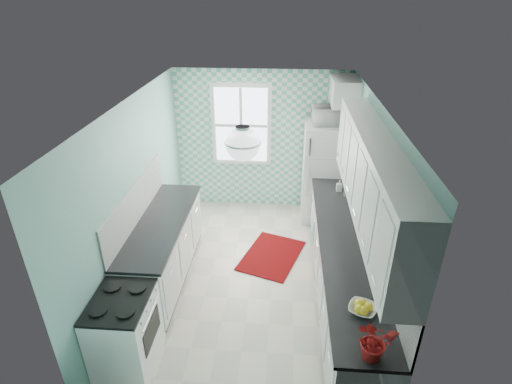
# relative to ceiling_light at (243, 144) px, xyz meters

# --- Properties ---
(floor) EXTENTS (3.00, 4.40, 0.02)m
(floor) POSITION_rel_ceiling_light_xyz_m (0.00, 0.80, -2.33)
(floor) COLOR beige
(floor) RESTS_ON ground
(ceiling) EXTENTS (3.00, 4.40, 0.02)m
(ceiling) POSITION_rel_ceiling_light_xyz_m (0.00, 0.80, 0.19)
(ceiling) COLOR white
(ceiling) RESTS_ON wall_back
(wall_back) EXTENTS (3.00, 0.02, 2.50)m
(wall_back) POSITION_rel_ceiling_light_xyz_m (0.00, 3.01, -1.07)
(wall_back) COLOR #72AB9F
(wall_back) RESTS_ON floor
(wall_front) EXTENTS (3.00, 0.02, 2.50)m
(wall_front) POSITION_rel_ceiling_light_xyz_m (0.00, -1.41, -1.07)
(wall_front) COLOR #72AB9F
(wall_front) RESTS_ON floor
(wall_left) EXTENTS (0.02, 4.40, 2.50)m
(wall_left) POSITION_rel_ceiling_light_xyz_m (-1.51, 0.80, -1.07)
(wall_left) COLOR #72AB9F
(wall_left) RESTS_ON floor
(wall_right) EXTENTS (0.02, 4.40, 2.50)m
(wall_right) POSITION_rel_ceiling_light_xyz_m (1.51, 0.80, -1.07)
(wall_right) COLOR #72AB9F
(wall_right) RESTS_ON floor
(accent_wall) EXTENTS (3.00, 0.01, 2.50)m
(accent_wall) POSITION_rel_ceiling_light_xyz_m (0.00, 2.99, -1.07)
(accent_wall) COLOR #59BB9A
(accent_wall) RESTS_ON wall_back
(window) EXTENTS (1.04, 0.05, 1.44)m
(window) POSITION_rel_ceiling_light_xyz_m (-0.35, 2.96, -0.77)
(window) COLOR white
(window) RESTS_ON wall_back
(backsplash_right) EXTENTS (0.02, 3.60, 0.51)m
(backsplash_right) POSITION_rel_ceiling_light_xyz_m (1.49, 0.40, -1.13)
(backsplash_right) COLOR white
(backsplash_right) RESTS_ON wall_right
(backsplash_left) EXTENTS (0.02, 2.15, 0.51)m
(backsplash_left) POSITION_rel_ceiling_light_xyz_m (-1.49, 0.73, -1.13)
(backsplash_left) COLOR white
(backsplash_left) RESTS_ON wall_left
(upper_cabinets_right) EXTENTS (0.33, 3.20, 0.90)m
(upper_cabinets_right) POSITION_rel_ceiling_light_xyz_m (1.33, 0.20, -0.42)
(upper_cabinets_right) COLOR silver
(upper_cabinets_right) RESTS_ON wall_right
(upper_cabinet_fridge) EXTENTS (0.40, 0.74, 0.40)m
(upper_cabinet_fridge) POSITION_rel_ceiling_light_xyz_m (1.30, 2.63, -0.07)
(upper_cabinet_fridge) COLOR silver
(upper_cabinet_fridge) RESTS_ON wall_right
(ceiling_light) EXTENTS (0.34, 0.34, 0.35)m
(ceiling_light) POSITION_rel_ceiling_light_xyz_m (0.00, 0.00, 0.00)
(ceiling_light) COLOR silver
(ceiling_light) RESTS_ON ceiling
(base_cabinets_right) EXTENTS (0.60, 3.60, 0.90)m
(base_cabinets_right) POSITION_rel_ceiling_light_xyz_m (1.20, 0.40, -1.87)
(base_cabinets_right) COLOR white
(base_cabinets_right) RESTS_ON floor
(countertop_right) EXTENTS (0.63, 3.60, 0.04)m
(countertop_right) POSITION_rel_ceiling_light_xyz_m (1.19, 0.40, -1.40)
(countertop_right) COLOR black
(countertop_right) RESTS_ON base_cabinets_right
(base_cabinets_left) EXTENTS (0.60, 2.15, 0.90)m
(base_cabinets_left) POSITION_rel_ceiling_light_xyz_m (-1.20, 0.73, -1.87)
(base_cabinets_left) COLOR white
(base_cabinets_left) RESTS_ON floor
(countertop_left) EXTENTS (0.63, 2.15, 0.04)m
(countertop_left) POSITION_rel_ceiling_light_xyz_m (-1.19, 0.73, -1.40)
(countertop_left) COLOR black
(countertop_left) RESTS_ON base_cabinets_left
(fridge) EXTENTS (0.75, 0.74, 1.71)m
(fridge) POSITION_rel_ceiling_light_xyz_m (1.11, 2.61, -1.47)
(fridge) COLOR silver
(fridge) RESTS_ON floor
(stove) EXTENTS (0.58, 0.73, 0.88)m
(stove) POSITION_rel_ceiling_light_xyz_m (-1.20, -0.72, -1.86)
(stove) COLOR white
(stove) RESTS_ON floor
(sink) EXTENTS (0.52, 0.44, 0.53)m
(sink) POSITION_rel_ceiling_light_xyz_m (1.20, 1.23, -1.39)
(sink) COLOR silver
(sink) RESTS_ON countertop_right
(rug) EXTENTS (1.08, 1.28, 0.02)m
(rug) POSITION_rel_ceiling_light_xyz_m (0.27, 1.34, -2.32)
(rug) COLOR maroon
(rug) RESTS_ON floor
(dish_towel) EXTENTS (0.04, 0.23, 0.34)m
(dish_towel) POSITION_rel_ceiling_light_xyz_m (0.89, 1.40, -1.84)
(dish_towel) COLOR #51BEAA
(dish_towel) RESTS_ON base_cabinets_right
(fruit_bowl) EXTENTS (0.34, 0.34, 0.06)m
(fruit_bowl) POSITION_rel_ceiling_light_xyz_m (1.20, -0.75, -1.35)
(fruit_bowl) COLOR white
(fruit_bowl) RESTS_ON countertop_right
(potted_plant) EXTENTS (0.39, 0.36, 0.35)m
(potted_plant) POSITION_rel_ceiling_light_xyz_m (1.20, -1.26, -1.21)
(potted_plant) COLOR #B72639
(potted_plant) RESTS_ON countertop_right
(soap_bottle) EXTENTS (0.08, 0.08, 0.17)m
(soap_bottle) POSITION_rel_ceiling_light_xyz_m (1.25, 1.78, -1.30)
(soap_bottle) COLOR #A8B8C1
(soap_bottle) RESTS_ON countertop_right
(microwave) EXTENTS (0.54, 0.38, 0.29)m
(microwave) POSITION_rel_ceiling_light_xyz_m (1.11, 2.61, -0.46)
(microwave) COLOR white
(microwave) RESTS_ON fridge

